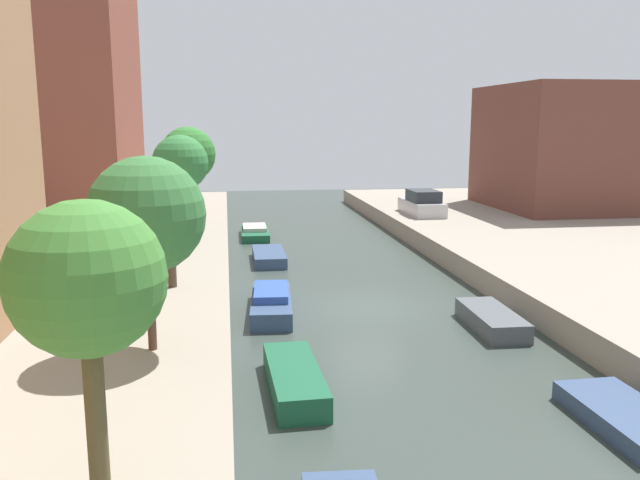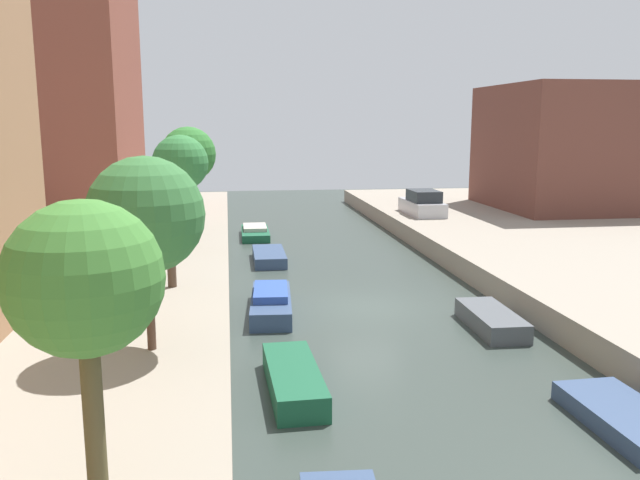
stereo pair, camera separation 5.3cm
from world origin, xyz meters
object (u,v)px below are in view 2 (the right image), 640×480
at_px(low_block_right, 571,147).
at_px(street_tree_4, 188,155).
at_px(street_tree_2, 169,201).
at_px(street_tree_1, 146,215).
at_px(apartment_tower_far, 44,23).
at_px(moored_boat_left_4, 269,257).
at_px(moored_boat_left_3, 271,303).
at_px(street_tree_0, 85,282).
at_px(moored_boat_right_2, 491,320).
at_px(moored_boat_left_2, 294,380).
at_px(parked_car, 422,204).
at_px(moored_boat_left_5, 255,232).
at_px(street_tree_3, 180,164).
at_px(moored_boat_right_1, 625,417).

distance_m(low_block_right, street_tree_4, 25.63).
bearing_deg(street_tree_2, street_tree_1, -90.00).
bearing_deg(apartment_tower_far, moored_boat_left_4, -44.65).
height_order(low_block_right, moored_boat_left_4, low_block_right).
xyz_separation_m(low_block_right, moored_boat_left_3, (-21.52, -18.62, -4.71)).
distance_m(apartment_tower_far, low_block_right, 34.98).
bearing_deg(street_tree_0, moored_boat_right_2, 44.22).
bearing_deg(moored_boat_left_4, moored_boat_left_2, -91.45).
bearing_deg(moored_boat_left_4, apartment_tower_far, 135.35).
relative_size(apartment_tower_far, moored_boat_right_2, 6.75).
distance_m(street_tree_0, parked_car, 33.20).
bearing_deg(moored_boat_left_5, street_tree_3, -111.50).
bearing_deg(moored_boat_left_3, moored_boat_left_2, -89.22).
distance_m(street_tree_1, moored_boat_right_1, 12.14).
distance_m(low_block_right, street_tree_1, 35.13).
relative_size(street_tree_2, moored_boat_left_5, 0.94).
xyz_separation_m(street_tree_2, street_tree_4, (-0.00, 12.55, 0.98)).
bearing_deg(street_tree_0, apartment_tower_far, 104.64).
xyz_separation_m(street_tree_2, moored_boat_right_1, (10.70, -10.29, -3.84)).
xyz_separation_m(street_tree_0, parked_car, (14.19, 29.88, -2.88)).
relative_size(street_tree_0, moored_boat_left_5, 1.09).
distance_m(low_block_right, moored_boat_left_5, 22.13).
relative_size(street_tree_1, moored_boat_left_5, 1.14).
relative_size(street_tree_0, moored_boat_left_4, 1.24).
distance_m(street_tree_3, moored_boat_left_5, 10.81).
height_order(parked_car, moored_boat_right_1, parked_car).
relative_size(moored_boat_left_2, moored_boat_left_5, 0.91).
xyz_separation_m(street_tree_1, parked_car, (14.19, 22.84, -2.82)).
height_order(street_tree_3, moored_boat_right_2, street_tree_3).
bearing_deg(low_block_right, moored_boat_right_2, -123.92).
xyz_separation_m(low_block_right, moored_boat_right_2, (-14.44, -21.48, -4.79)).
distance_m(low_block_right, street_tree_0, 40.39).
height_order(street_tree_2, moored_boat_left_4, street_tree_2).
height_order(apartment_tower_far, moored_boat_left_5, apartment_tower_far).
relative_size(moored_boat_left_4, moored_boat_right_2, 1.08).
bearing_deg(street_tree_4, moored_boat_right_1, -64.89).
height_order(moored_boat_right_1, moored_boat_right_2, moored_boat_right_2).
bearing_deg(street_tree_0, moored_boat_left_4, 79.70).
bearing_deg(street_tree_3, street_tree_4, 90.00).
height_order(street_tree_4, moored_boat_left_2, street_tree_4).
bearing_deg(street_tree_3, street_tree_0, -90.00).
height_order(street_tree_2, parked_car, street_tree_2).
relative_size(street_tree_0, street_tree_2, 1.16).
xyz_separation_m(street_tree_2, moored_boat_left_2, (3.55, -7.31, -3.74)).
relative_size(moored_boat_left_4, moored_boat_right_1, 1.11).
distance_m(apartment_tower_far, moored_boat_left_5, 18.66).
bearing_deg(apartment_tower_far, moored_boat_left_5, -24.43).
bearing_deg(street_tree_3, moored_boat_right_1, -57.10).
relative_size(street_tree_0, street_tree_4, 0.85).
height_order(street_tree_2, street_tree_4, street_tree_4).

